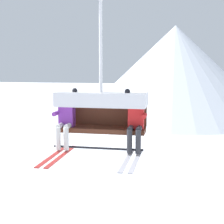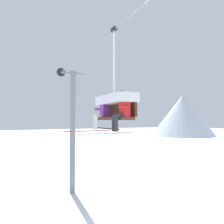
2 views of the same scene
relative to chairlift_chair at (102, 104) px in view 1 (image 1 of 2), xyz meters
name	(u,v)px [view 1 (image 1 of 2)]	position (x,y,z in m)	size (l,w,h in m)	color
mountain_peak_central	(175,71)	(1.08, 34.29, -0.05)	(22.53, 22.53, 10.65)	silver
chairlift_chair	(102,104)	(0.00, 0.00, 0.00)	(1.93, 0.74, 3.46)	#512819
skier_purple	(65,119)	(-0.75, -0.21, -0.30)	(0.48, 1.70, 1.34)	purple
skier_red	(135,121)	(0.75, -0.21, -0.30)	(0.48, 1.70, 1.34)	red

